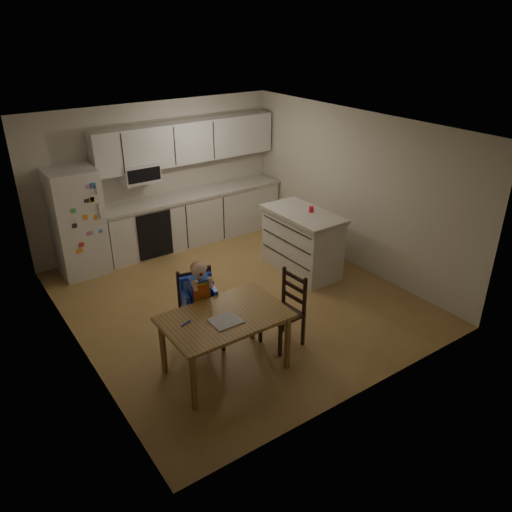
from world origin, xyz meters
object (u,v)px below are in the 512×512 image
object	(u,v)px
dining_table	(225,323)
chair_side	(288,304)
refrigerator	(77,222)
chair_booster	(199,295)
kitchen_island	(302,242)
red_cup	(311,209)

from	to	relation	value
dining_table	chair_side	bearing A→B (deg)	3.42
refrigerator	chair_booster	world-z (taller)	refrigerator
kitchen_island	red_cup	distance (m)	0.56
chair_booster	chair_side	bearing A→B (deg)	-21.51
dining_table	chair_side	world-z (taller)	chair_side
refrigerator	red_cup	xyz separation A→B (m)	(3.03, -2.04, 0.20)
refrigerator	chair_side	xyz separation A→B (m)	(1.52, -3.41, -0.31)
chair_booster	chair_side	distance (m)	1.11
dining_table	red_cup	bearing A→B (deg)	30.13
kitchen_island	red_cup	xyz separation A→B (m)	(0.11, -0.06, 0.54)
chair_booster	refrigerator	bearing A→B (deg)	111.05
kitchen_island	red_cup	size ratio (longest dim) A/B	14.86
refrigerator	dining_table	xyz separation A→B (m)	(0.58, -3.47, -0.21)
dining_table	chair_side	xyz separation A→B (m)	(0.94, 0.06, -0.11)
refrigerator	chair_booster	bearing A→B (deg)	-78.42
chair_booster	dining_table	bearing A→B (deg)	-81.29
refrigerator	dining_table	bearing A→B (deg)	-80.57
refrigerator	dining_table	world-z (taller)	refrigerator
red_cup	dining_table	xyz separation A→B (m)	(-2.46, -1.43, -0.40)
red_cup	chair_booster	size ratio (longest dim) A/B	0.08
chair_side	red_cup	bearing A→B (deg)	128.31
kitchen_island	chair_booster	xyz separation A→B (m)	(-2.33, -0.86, 0.21)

